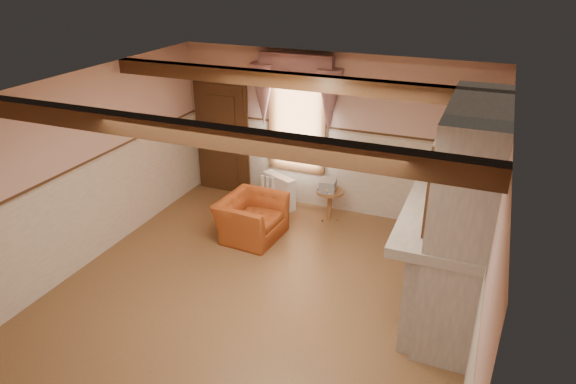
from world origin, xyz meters
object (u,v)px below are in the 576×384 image
at_px(bowl, 447,213).
at_px(oil_lamp, 454,185).
at_px(radiator, 279,191).
at_px(side_table, 330,205).
at_px(armchair, 251,218).
at_px(mantel_clock, 456,182).

distance_m(bowl, oil_lamp, 0.65).
distance_m(radiator, bowl, 3.93).
relative_size(bowl, oil_lamp, 1.35).
xyz_separation_m(side_table, bowl, (2.06, -1.98, 1.19)).
bearing_deg(oil_lamp, bowl, -90.00).
relative_size(armchair, oil_lamp, 3.71).
relative_size(side_table, radiator, 0.79).
xyz_separation_m(side_table, radiator, (-1.02, 0.16, 0.02)).
height_order(armchair, mantel_clock, mantel_clock).
distance_m(side_table, radiator, 1.03).
height_order(bowl, oil_lamp, oil_lamp).
relative_size(side_table, bowl, 1.45).
height_order(mantel_clock, oil_lamp, oil_lamp).
height_order(radiator, mantel_clock, mantel_clock).
bearing_deg(mantel_clock, side_table, 151.01).
xyz_separation_m(armchair, radiator, (-0.03, 1.22, -0.04)).
bearing_deg(radiator, armchair, -63.75).
xyz_separation_m(armchair, oil_lamp, (3.05, -0.28, 1.22)).
xyz_separation_m(armchair, side_table, (0.99, 1.06, -0.06)).
height_order(side_table, oil_lamp, oil_lamp).
relative_size(armchair, bowl, 2.74).
xyz_separation_m(armchair, bowl, (3.05, -0.93, 1.13)).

